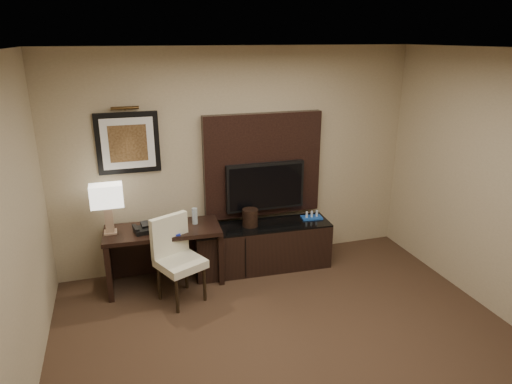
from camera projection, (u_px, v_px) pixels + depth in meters
name	position (u px, v px, depth m)	size (l,w,h in m)	color
ceiling	(337.00, 52.00, 2.96)	(4.50, 5.00, 0.01)	silver
wall_back	(238.00, 159.00, 5.65)	(4.50, 0.01, 2.70)	tan
desk	(164.00, 256.00, 5.35)	(1.31, 0.56, 0.70)	black
credenza	(262.00, 246.00, 5.74)	(1.70, 0.47, 0.58)	black
tv_wall_panel	(263.00, 165.00, 5.71)	(1.50, 0.12, 1.30)	black
tv	(265.00, 186.00, 5.70)	(1.00, 0.08, 0.60)	black
artwork	(128.00, 143.00, 5.17)	(0.70, 0.04, 0.70)	black
picture_light	(125.00, 108.00, 5.00)	(0.04, 0.04, 0.30)	#432E15
desk_chair	(181.00, 262.00, 4.96)	(0.45, 0.52, 0.93)	#EBE6C4
table_lamp	(108.00, 208.00, 5.02)	(0.37, 0.21, 0.60)	tan
desk_phone	(144.00, 227.00, 5.13)	(0.22, 0.20, 0.11)	black
blue_folder	(169.00, 230.00, 5.18)	(0.26, 0.34, 0.02)	#1B2CB3
book	(169.00, 219.00, 5.19)	(0.17, 0.02, 0.23)	#B7AB90
water_bottle	(195.00, 216.00, 5.34)	(0.06, 0.06, 0.19)	#ACBFC3
ice_bucket	(250.00, 218.00, 5.58)	(0.19, 0.19, 0.22)	black
minibar_tray	(312.00, 215.00, 5.83)	(0.26, 0.16, 0.09)	#1948A3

